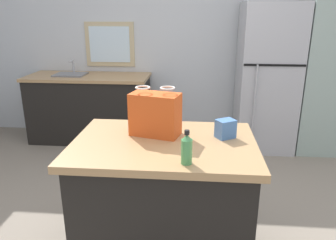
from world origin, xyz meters
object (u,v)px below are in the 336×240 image
Objects in this scene: tall_cabinet at (323,68)px; small_box at (225,129)px; kitchen_island at (164,199)px; refrigerator at (267,78)px; bottle at (187,149)px; shopping_bag at (155,114)px.

tall_cabinet is 2.46m from small_box.
kitchen_island is at bearing -165.37° from small_box.
refrigerator is 14.31× the size of small_box.
refrigerator is at bearing 69.54° from bottle.
small_box is at bearing 59.56° from bottle.
refrigerator reaches higher than bottle.
kitchen_island is at bearing 116.55° from bottle.
shopping_bag reaches higher than small_box.
small_box is (0.41, 0.11, 0.50)m from kitchen_island.
shopping_bag is at bearing -119.55° from refrigerator.
refrigerator reaches higher than small_box.
small_box is at bearing -2.01° from shopping_bag.
refrigerator is 2.65m from bottle.
refrigerator is 2.35m from shopping_bag.
tall_cabinet is 10.47× the size of bottle.
kitchen_island is 0.66m from small_box.
tall_cabinet is (1.75, 2.16, 0.60)m from kitchen_island.
small_box reaches higher than kitchen_island.
refrigerator is 4.98× the size of shopping_bag.
tall_cabinet is at bearing 48.26° from shopping_bag.
small_box is (-1.34, -2.06, -0.09)m from tall_cabinet.
kitchen_island is 2.84m from tall_cabinet.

